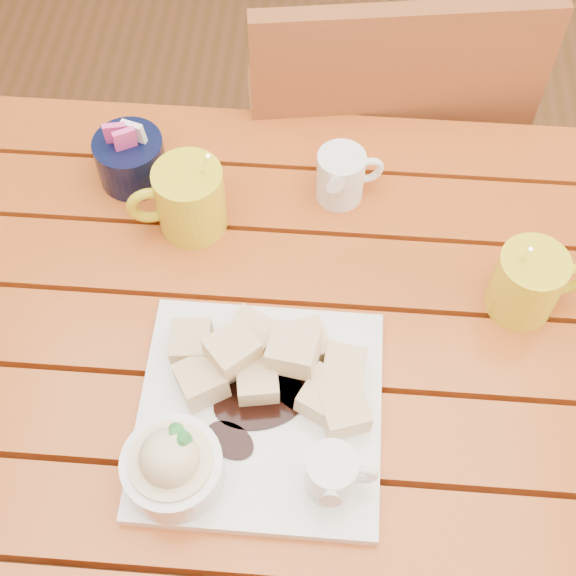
# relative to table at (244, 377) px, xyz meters

# --- Properties ---
(ground) EXTENTS (5.00, 5.00, 0.00)m
(ground) POSITION_rel_table_xyz_m (0.00, -0.00, -0.64)
(ground) COLOR brown
(ground) RESTS_ON ground
(table) EXTENTS (1.20, 0.79, 0.75)m
(table) POSITION_rel_table_xyz_m (0.00, 0.00, 0.00)
(table) COLOR #983113
(table) RESTS_ON ground
(dessert_plate) EXTENTS (0.28, 0.28, 0.11)m
(dessert_plate) POSITION_rel_table_xyz_m (0.02, -0.12, 0.14)
(dessert_plate) COLOR white
(dessert_plate) RESTS_ON table
(coffee_mug_left) EXTENTS (0.13, 0.09, 0.15)m
(coffee_mug_left) POSITION_rel_table_xyz_m (-0.08, 0.18, 0.16)
(coffee_mug_left) COLOR gold
(coffee_mug_left) RESTS_ON table
(coffee_mug_right) EXTENTS (0.12, 0.09, 0.14)m
(coffee_mug_right) POSITION_rel_table_xyz_m (0.35, 0.08, 0.16)
(coffee_mug_right) COLOR gold
(coffee_mug_right) RESTS_ON table
(cream_pitcher) EXTENTS (0.10, 0.08, 0.08)m
(cream_pitcher) POSITION_rel_table_xyz_m (0.12, 0.24, 0.15)
(cream_pitcher) COLOR white
(cream_pitcher) RESTS_ON table
(sugar_caddy) EXTENTS (0.10, 0.10, 0.11)m
(sugar_caddy) POSITION_rel_table_xyz_m (-0.18, 0.25, 0.15)
(sugar_caddy) COLOR black
(sugar_caddy) RESTS_ON table
(chair_far) EXTENTS (0.50, 0.50, 0.93)m
(chair_far) POSITION_rel_table_xyz_m (0.18, 0.53, -0.12)
(chair_far) COLOR brown
(chair_far) RESTS_ON ground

